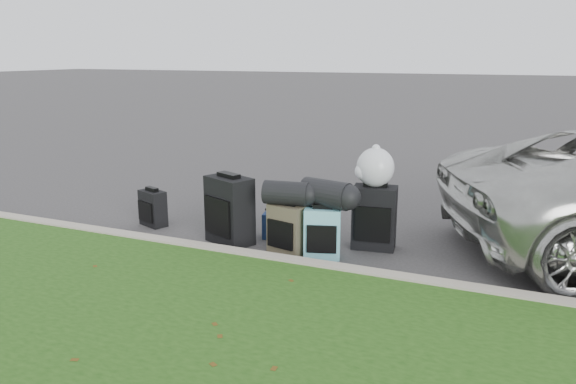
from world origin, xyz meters
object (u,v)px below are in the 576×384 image
at_px(suitcase_large_black_right, 374,218).
at_px(suitcase_small_black, 153,208).
at_px(suitcase_large_black_left, 230,210).
at_px(suitcase_teal, 322,233).
at_px(suitcase_olive, 288,229).
at_px(tote_green, 231,211).
at_px(tote_navy, 276,225).

bearing_deg(suitcase_large_black_right, suitcase_small_black, 178.00).
distance_m(suitcase_large_black_left, suitcase_teal, 1.22).
bearing_deg(suitcase_olive, suitcase_large_black_right, 46.36).
xyz_separation_m(tote_green, tote_navy, (0.86, -0.40, 0.01)).
distance_m(suitcase_large_black_left, tote_navy, 0.64).
bearing_deg(suitcase_large_black_left, tote_green, 140.51).
bearing_deg(tote_green, suitcase_olive, -56.04).
height_order(suitcase_small_black, suitcase_teal, suitcase_teal).
bearing_deg(tote_green, suitcase_teal, -47.94).
height_order(suitcase_teal, suitcase_large_black_right, suitcase_large_black_right).
bearing_deg(tote_navy, suitcase_large_black_right, -5.57).
height_order(suitcase_small_black, suitcase_large_black_right, suitcase_large_black_right).
height_order(suitcase_small_black, suitcase_large_black_left, suitcase_large_black_left).
relative_size(suitcase_small_black, suitcase_large_black_left, 0.58).
bearing_deg(suitcase_olive, suitcase_teal, 16.26).
distance_m(suitcase_large_black_right, tote_navy, 1.26).
height_order(suitcase_large_black_right, tote_navy, suitcase_large_black_right).
xyz_separation_m(suitcase_large_black_left, tote_green, (-0.42, 0.79, -0.26)).
bearing_deg(suitcase_olive, suitcase_large_black_left, -171.62).
distance_m(suitcase_small_black, suitcase_teal, 2.53).
xyz_separation_m(suitcase_teal, suitcase_large_black_right, (0.46, 0.55, 0.09)).
xyz_separation_m(suitcase_olive, suitcase_large_black_right, (0.87, 0.57, 0.09)).
relative_size(suitcase_olive, suitcase_teal, 1.01).
bearing_deg(tote_green, suitcase_large_black_right, -28.64).
xyz_separation_m(suitcase_olive, suitcase_teal, (0.42, 0.02, -0.00)).
distance_m(suitcase_large_black_left, suitcase_large_black_right, 1.75).
height_order(suitcase_small_black, suitcase_olive, suitcase_olive).
relative_size(suitcase_large_black_left, suitcase_olive, 1.41).
bearing_deg(suitcase_olive, suitcase_small_black, -174.60).
distance_m(suitcase_small_black, suitcase_large_black_right, 2.99).
bearing_deg(tote_navy, suitcase_large_black_left, -148.86).
xyz_separation_m(suitcase_teal, tote_green, (-1.64, 0.83, -0.14)).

